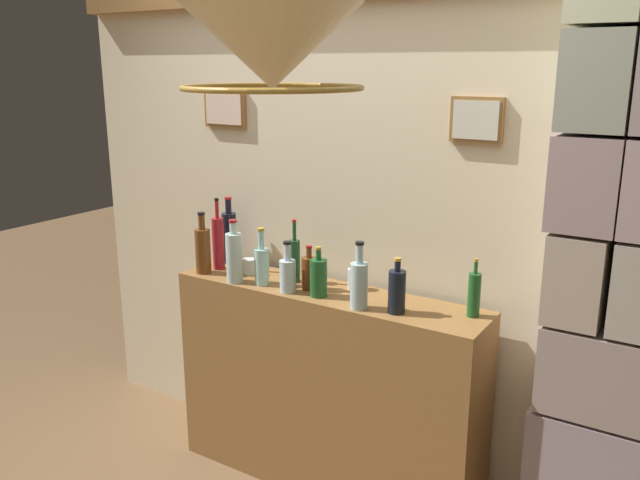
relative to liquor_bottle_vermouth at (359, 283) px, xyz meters
The scene contains 18 objects.
panelled_rear_partition 0.48m from the liquor_bottle_vermouth, 123.30° to the left, with size 3.25×0.15×2.49m.
stone_pillar 0.97m from the liquor_bottle_vermouth, 12.56° to the left, with size 0.46×0.33×2.43m.
bar_shelf_unit 0.65m from the liquor_bottle_vermouth, 154.43° to the left, with size 1.50×0.33×0.98m, color olive.
liquor_bottle_vermouth is the anchor object (origin of this frame).
liquor_bottle_tequila 0.53m from the liquor_bottle_vermouth, behind, with size 0.07×0.07×0.27m.
liquor_bottle_rye 0.33m from the liquor_bottle_vermouth, 163.07° to the left, with size 0.07×0.07×0.20m.
liquor_bottle_vodka 0.16m from the liquor_bottle_vermouth, 14.59° to the left, with size 0.07×0.07×0.23m.
liquor_bottle_port 0.47m from the liquor_bottle_vermouth, 21.42° to the left, with size 0.05×0.05×0.24m.
liquor_bottle_scotch 0.23m from the liquor_bottle_vermouth, behind, with size 0.08×0.08×0.23m.
liquor_bottle_mezcal 0.87m from the liquor_bottle_vermouth, behind, with size 0.06×0.06×0.36m.
liquor_bottle_brandy 0.88m from the liquor_bottle_vermouth, behind, with size 0.07×0.07×0.30m.
liquor_bottle_gin 0.66m from the liquor_bottle_vermouth, behind, with size 0.08×0.08×0.30m.
liquor_bottle_rum 0.37m from the liquor_bottle_vermouth, behind, with size 0.07×0.07×0.23m.
liquor_bottle_bourbon 0.45m from the liquor_bottle_vermouth, 160.81° to the left, with size 0.05×0.05×0.30m.
liquor_bottle_whiskey 0.91m from the liquor_bottle_vermouth, 165.80° to the left, with size 0.07×0.07×0.34m.
glass_tumbler_rocks 0.25m from the liquor_bottle_vermouth, 124.32° to the left, with size 0.06×0.06×0.10m.
glass_tumbler_highball 0.69m from the liquor_bottle_vermouth, 169.70° to the left, with size 0.06×0.06×0.08m.
pendant_lamp 1.18m from the liquor_bottle_vermouth, 81.46° to the right, with size 0.52×0.52×0.52m.
Camera 1 is at (1.47, -1.52, 1.97)m, focal length 36.74 mm.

